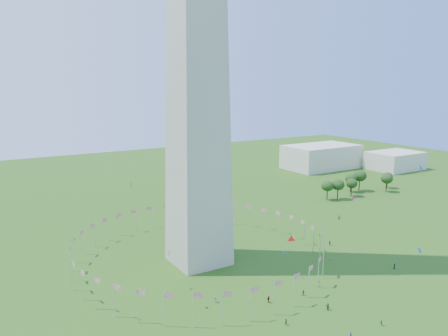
{
  "coord_description": "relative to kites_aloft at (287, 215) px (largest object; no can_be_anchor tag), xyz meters",
  "views": [
    {
      "loc": [
        -63.62,
        -69.8,
        57.34
      ],
      "look_at": [
        0.47,
        35.0,
        33.74
      ],
      "focal_mm": 35.0,
      "sensor_mm": 36.0,
      "label": 1
    }
  ],
  "objects": [
    {
      "name": "ground",
      "position": [
        -13.03,
        -21.56,
        -21.09
      ],
      "size": [
        600.0,
        600.0,
        0.0
      ],
      "primitive_type": "plane",
      "color": "#234B11",
      "rests_on": "ground"
    },
    {
      "name": "flag_ring",
      "position": [
        -13.03,
        28.44,
        -16.59
      ],
      "size": [
        80.24,
        80.24,
        9.0
      ],
      "color": "silver",
      "rests_on": "ground"
    },
    {
      "name": "gov_building_east_a",
      "position": [
        136.97,
        128.44,
        -13.09
      ],
      "size": [
        50.0,
        30.0,
        16.0
      ],
      "primitive_type": "cube",
      "color": "beige",
      "rests_on": "ground"
    },
    {
      "name": "gov_building_east_b",
      "position": [
        176.97,
        98.44,
        -15.09
      ],
      "size": [
        35.0,
        25.0,
        12.0
      ],
      "primitive_type": "cube",
      "color": "beige",
      "rests_on": "ground"
    },
    {
      "name": "crowd",
      "position": [
        -8.42,
        -19.08,
        -20.21
      ],
      "size": [
        87.6,
        69.71,
        1.99
      ],
      "color": "#331848",
      "rests_on": "ground"
    },
    {
      "name": "kites_aloft",
      "position": [
        0.0,
        0.0,
        0.0
      ],
      "size": [
        100.55,
        77.58,
        36.1
      ],
      "color": "red",
      "rests_on": "ground"
    },
    {
      "name": "tree_line_east",
      "position": [
        100.81,
        63.94,
        -16.08
      ],
      "size": [
        53.13,
        15.8,
        11.33
      ],
      "color": "#254C19",
      "rests_on": "ground"
    }
  ]
}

